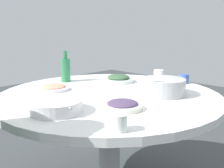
{
  "coord_description": "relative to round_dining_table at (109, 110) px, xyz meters",
  "views": [
    {
      "loc": [
        1.08,
        1.11,
        1.14
      ],
      "look_at": [
        0.06,
        0.09,
        0.82
      ],
      "focal_mm": 41.84,
      "sensor_mm": 36.0,
      "label": 1
    }
  ],
  "objects": [
    {
      "name": "tea_cup_near",
      "position": [
        -0.58,
        0.17,
        0.14
      ],
      "size": [
        0.07,
        0.07,
        0.07
      ],
      "primitive_type": "cylinder",
      "color": "#375A9A",
      "rests_on": "round_dining_table"
    },
    {
      "name": "round_dining_table",
      "position": [
        0.0,
        0.0,
        0.0
      ],
      "size": [
        1.34,
        1.34,
        0.75
      ],
      "color": "#99999E",
      "rests_on": "ground"
    },
    {
      "name": "green_bottle",
      "position": [
        -0.02,
        -0.48,
        0.2
      ],
      "size": [
        0.07,
        0.07,
        0.23
      ],
      "color": "#2E7D4D",
      "rests_on": "round_dining_table"
    },
    {
      "name": "dish_shrimp",
      "position": [
        0.2,
        -0.3,
        0.13
      ],
      "size": [
        0.2,
        0.2,
        0.04
      ],
      "color": "white",
      "rests_on": "round_dining_table"
    },
    {
      "name": "tea_cup_far",
      "position": [
        -0.6,
        -0.06,
        0.15
      ],
      "size": [
        0.07,
        0.07,
        0.07
      ],
      "primitive_type": "cylinder",
      "color": "white",
      "rests_on": "round_dining_table"
    },
    {
      "name": "tea_cup_side",
      "position": [
        0.39,
        0.46,
        0.14
      ],
      "size": [
        0.06,
        0.06,
        0.07
      ],
      "primitive_type": "cylinder",
      "color": "white",
      "rests_on": "round_dining_table"
    },
    {
      "name": "rice_bowl",
      "position": [
        -0.2,
        0.25,
        0.16
      ],
      "size": [
        0.26,
        0.26,
        0.11
      ],
      "color": "#B2B5BA",
      "rests_on": "round_dining_table"
    },
    {
      "name": "dish_greens",
      "position": [
        -0.28,
        -0.19,
        0.13
      ],
      "size": [
        0.23,
        0.23,
        0.06
      ],
      "color": "silver",
      "rests_on": "round_dining_table"
    },
    {
      "name": "dish_eggplant",
      "position": [
        0.18,
        0.28,
        0.13
      ],
      "size": [
        0.2,
        0.2,
        0.04
      ],
      "color": "white",
      "rests_on": "round_dining_table"
    },
    {
      "name": "soup_bowl",
      "position": [
        0.44,
        0.09,
        0.14
      ],
      "size": [
        0.25,
        0.28,
        0.06
      ],
      "color": "white",
      "rests_on": "round_dining_table"
    }
  ]
}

